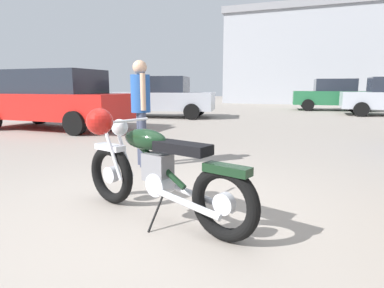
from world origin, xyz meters
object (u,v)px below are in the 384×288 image
Objects in this scene: vintage_motorcycle at (153,169)px; blue_hatchback_right at (163,97)px; dark_sedan_left at (50,97)px; bystander at (141,102)px; silver_sedan_mid at (334,95)px.

blue_hatchback_right is (-4.29, 9.67, 0.34)m from vintage_motorcycle.
dark_sedan_left reaches higher than blue_hatchback_right.
blue_hatchback_right is at bearing -107.85° from bystander.
dark_sedan_left is 4.86m from blue_hatchback_right.
bystander reaches higher than vintage_motorcycle.
bystander is 0.39× the size of silver_sedan_mid.
blue_hatchback_right reaches higher than bystander.
vintage_motorcycle is 0.42× the size of dark_sedan_left.
bystander is (-1.11, 1.85, 0.53)m from vintage_motorcycle.
dark_sedan_left is (-4.80, 3.24, -0.08)m from bystander.
silver_sedan_mid reaches higher than bystander.
blue_hatchback_right reaches higher than vintage_motorcycle.
blue_hatchback_right and silver_sedan_mid have the same top height.
dark_sedan_left is at bearing -22.25° from vintage_motorcycle.
silver_sedan_mid is (8.66, 11.23, -0.10)m from dark_sedan_left.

